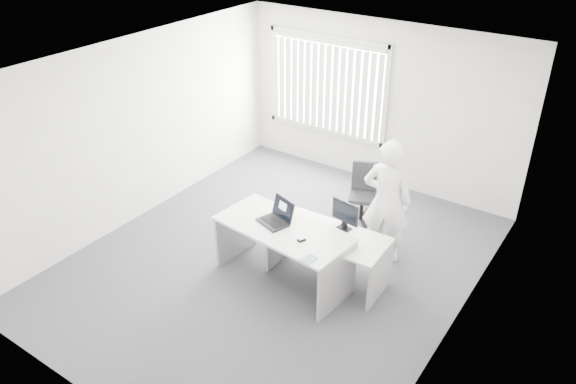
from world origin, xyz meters
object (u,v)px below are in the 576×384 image
Objects in this scene: desk_near at (283,242)px; monitor at (345,215)px; office_chair at (362,202)px; person at (387,201)px; desk_far at (328,246)px; laptop at (273,213)px.

monitor reaches higher than desk_near.
monitor reaches higher than office_chair.
office_chair is 1.21m from person.
monitor is at bearing -95.37° from office_chair.
person is (0.87, 1.20, 0.32)m from desk_near.
desk_near is at bearing -116.98° from office_chair.
office_chair is (-0.33, 1.60, -0.22)m from desk_far.
person is 0.69m from monitor.
person reaches higher than office_chair.
desk_far is 1.65m from office_chair.
office_chair is 0.51× the size of person.
desk_far is 0.87× the size of person.
office_chair is at bearing 99.03° from laptop.
person is at bearing 59.86° from desk_near.
laptop is at bearing -133.20° from monitor.
person reaches higher than laptop.
person is at bearing 67.24° from laptop.
office_chair is (0.14, 1.95, -0.30)m from desk_near.
office_chair reaches higher than desk_near.
desk_near is 4.60× the size of monitor.
laptop is (-0.64, -0.34, 0.46)m from desk_far.
person is at bearing 74.91° from monitor.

